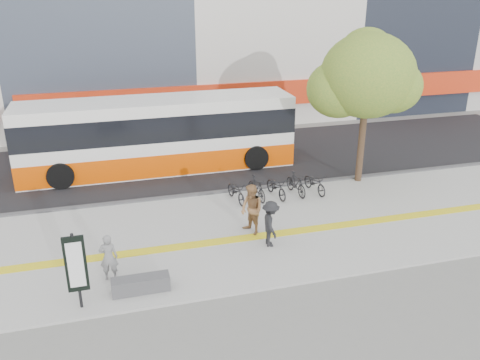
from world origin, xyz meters
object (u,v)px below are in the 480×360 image
object	(u,v)px
seated_woman	(109,257)
pedestrian_dark	(271,224)
signboard	(76,265)
street_tree	(366,77)
pedestrian_tan	(252,210)
bus	(158,137)
bench	(141,284)

from	to	relation	value
seated_woman	pedestrian_dark	size ratio (longest dim) A/B	0.92
signboard	street_tree	bearing A→B (deg)	29.07
pedestrian_dark	pedestrian_tan	bearing A→B (deg)	24.58
bus	pedestrian_dark	size ratio (longest dim) A/B	7.81
signboard	pedestrian_tan	distance (m)	6.25
signboard	bus	size ratio (longest dim) A/B	0.18
street_tree	seated_woman	bearing A→B (deg)	-154.08
signboard	bus	distance (m)	10.55
signboard	street_tree	size ratio (longest dim) A/B	0.35
street_tree	bus	size ratio (longest dim) A/B	0.52
bench	seated_woman	bearing A→B (deg)	132.33
street_tree	pedestrian_dark	distance (m)	7.96
bus	street_tree	bearing A→B (deg)	-24.54
street_tree	pedestrian_tan	world-z (taller)	street_tree
signboard	street_tree	xyz separation A→B (m)	(11.38, 6.33, 3.15)
pedestrian_dark	bench	bearing A→B (deg)	114.56
seated_woman	pedestrian_tan	world-z (taller)	pedestrian_tan
signboard	bench	bearing A→B (deg)	10.81
bus	seated_woman	size ratio (longest dim) A/B	8.44
signboard	bus	world-z (taller)	bus
bench	pedestrian_dark	size ratio (longest dim) A/B	1.03
bench	seated_woman	size ratio (longest dim) A/B	1.11
bus	seated_woman	distance (m)	9.21
street_tree	bench	bearing A→B (deg)	-148.38
bus	pedestrian_tan	bearing A→B (deg)	-72.65
signboard	seated_woman	world-z (taller)	signboard
seated_woman	pedestrian_tan	bearing A→B (deg)	-153.37
street_tree	seated_woman	xyz separation A→B (m)	(-10.58, -5.14, -3.72)
pedestrian_dark	signboard	bearing A→B (deg)	112.27
seated_woman	pedestrian_tan	size ratio (longest dim) A/B	0.82
bench	signboard	bearing A→B (deg)	-169.19
signboard	seated_woman	size ratio (longest dim) A/B	1.53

